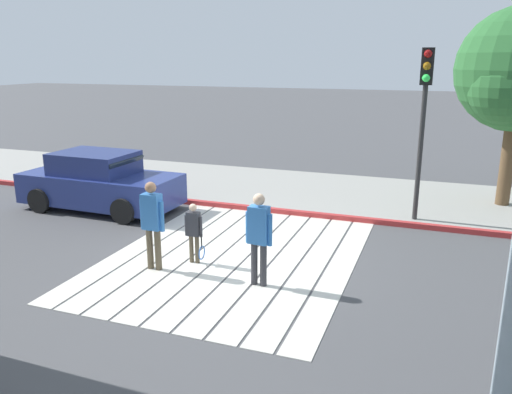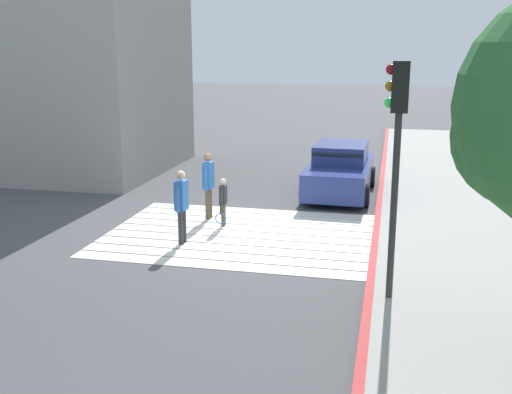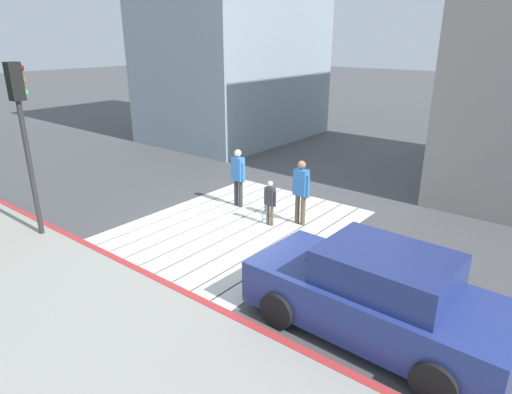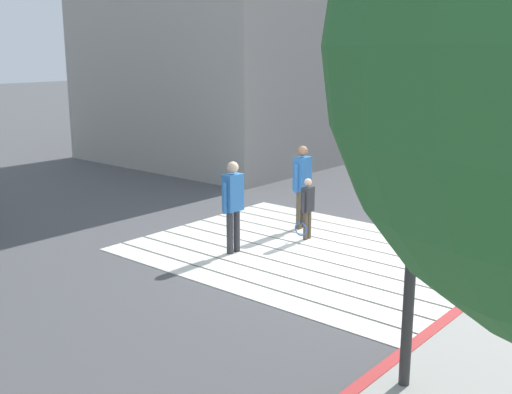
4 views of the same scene
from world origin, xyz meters
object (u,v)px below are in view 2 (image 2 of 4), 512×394
Objects in this scene: car_parked_near_curb at (340,171)px; pedestrian_adult_trailing at (181,202)px; pedestrian_child_with_racket at (223,200)px; pedestrian_adult_lead at (208,181)px; traffic_light_corner at (396,134)px.

car_parked_near_curb is 2.51× the size of pedestrian_adult_trailing.
pedestrian_adult_trailing is 1.69m from pedestrian_child_with_racket.
pedestrian_adult_trailing is (-0.01, 2.16, -0.02)m from pedestrian_adult_lead.
car_parked_near_curb is 8.62m from traffic_light_corner.
car_parked_near_curb is at bearing -121.90° from pedestrian_child_with_racket.
pedestrian_adult_trailing is (3.13, 5.72, 0.27)m from car_parked_near_curb.
pedestrian_adult_trailing reaches higher than car_parked_near_curb.
pedestrian_adult_trailing is 1.39× the size of pedestrian_child_with_racket.
traffic_light_corner is 5.68m from pedestrian_adult_trailing.
pedestrian_adult_trailing is at bearing 70.68° from pedestrian_child_with_racket.
pedestrian_adult_trailing is at bearing 90.37° from pedestrian_adult_lead.
traffic_light_corner reaches higher than pedestrian_adult_lead.
traffic_light_corner reaches higher than car_parked_near_curb.
traffic_light_corner is at bearing 136.09° from pedestrian_child_with_racket.
pedestrian_adult_lead is 1.02× the size of pedestrian_adult_trailing.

